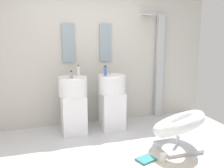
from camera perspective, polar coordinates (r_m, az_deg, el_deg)
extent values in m
cube|color=silver|center=(3.47, 0.35, -17.88)|extent=(4.80, 3.60, 0.04)
cube|color=beige|center=(4.63, -5.86, 6.76)|extent=(4.80, 0.10, 2.60)
cube|color=white|center=(4.31, -8.80, -6.88)|extent=(0.40, 0.40, 0.66)
cylinder|color=white|center=(4.18, -9.01, -0.52)|extent=(0.48, 0.48, 0.31)
cylinder|color=#B7BABF|center=(4.27, -9.35, 2.55)|extent=(0.02, 0.02, 0.10)
cube|color=white|center=(4.45, 0.00, -6.13)|extent=(0.40, 0.40, 0.66)
cylinder|color=white|center=(4.32, 0.00, 0.04)|extent=(0.48, 0.48, 0.31)
cylinder|color=#B7BABF|center=(4.41, -0.51, 3.00)|extent=(0.02, 0.02, 0.10)
cube|color=#8C9EA8|center=(4.50, -10.07, 9.23)|extent=(0.22, 0.03, 0.67)
cube|color=#8C9EA8|center=(4.63, -1.53, 9.46)|extent=(0.22, 0.03, 0.67)
cube|color=#B7BABF|center=(5.04, 10.86, 3.86)|extent=(0.14, 0.08, 2.05)
cylinder|color=#B7BABF|center=(4.92, 9.84, 15.44)|extent=(0.30, 0.02, 0.02)
cylinder|color=#B7BABF|center=(4.83, 8.36, 15.56)|extent=(0.24, 0.24, 0.02)
cube|color=#B7BABF|center=(3.91, 14.81, -13.88)|extent=(0.56, 0.50, 0.06)
cylinder|color=#B7BABF|center=(3.84, 14.95, -11.58)|extent=(0.05, 0.05, 0.34)
torus|color=white|center=(3.77, 15.11, -8.78)|extent=(1.10, 1.10, 0.49)
cube|color=beige|center=(3.37, 8.99, -18.53)|extent=(1.26, 0.84, 0.01)
cube|color=teal|center=(3.51, 7.82, -16.83)|extent=(0.29, 0.25, 0.03)
cylinder|color=white|center=(3.52, 11.70, -16.20)|extent=(0.09, 0.09, 0.10)
cylinder|color=#99999E|center=(4.03, -9.37, 2.05)|extent=(0.06, 0.06, 0.10)
cylinder|color=black|center=(4.02, -9.40, 2.92)|extent=(0.03, 0.03, 0.02)
cylinder|color=#4C72B7|center=(4.22, -1.56, 2.98)|extent=(0.06, 0.06, 0.16)
cylinder|color=black|center=(4.21, -1.57, 4.17)|extent=(0.03, 0.03, 0.02)
cylinder|color=white|center=(4.23, -7.73, 2.97)|extent=(0.04, 0.04, 0.16)
cylinder|color=black|center=(4.22, -7.76, 4.21)|extent=(0.02, 0.02, 0.02)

